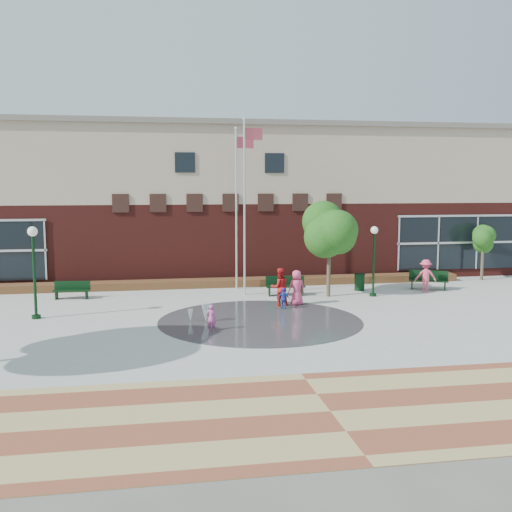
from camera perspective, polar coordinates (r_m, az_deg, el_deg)
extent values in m
plane|color=#666056|center=(21.97, 1.78, -8.00)|extent=(120.00, 120.00, 0.00)
cube|color=#A8A8A0|center=(25.78, 0.00, -5.74)|extent=(46.00, 18.00, 0.01)
cube|color=brown|center=(15.50, 7.09, -14.51)|extent=(46.00, 6.00, 0.01)
cylinder|color=#383A3D|center=(24.82, 0.39, -6.23)|extent=(8.40, 8.40, 0.01)
cube|color=#591D19|center=(38.68, -3.37, 1.86)|extent=(44.00, 10.00, 4.50)
cube|color=tan|center=(38.55, -3.42, 8.54)|extent=(44.00, 10.00, 4.50)
cube|color=slate|center=(38.68, -3.45, 11.95)|extent=(44.40, 10.40, 0.30)
cube|color=black|center=(38.60, 20.25, 1.23)|extent=(10.00, 0.12, 3.19)
cube|color=black|center=(33.34, -6.79, 8.84)|extent=(1.10, 0.10, 1.10)
cube|color=black|center=(33.97, 1.77, 8.84)|extent=(1.10, 0.10, 1.10)
cube|color=maroon|center=(33.16, -2.22, -2.90)|extent=(26.00, 1.20, 0.40)
cylinder|color=silver|center=(30.05, -1.11, 4.47)|extent=(0.11, 0.11, 8.74)
sphere|color=silver|center=(30.18, -1.13, 12.89)|extent=(0.17, 0.17, 0.17)
cube|color=#C24353|center=(30.28, -0.25, 11.56)|extent=(0.95, 0.20, 0.59)
cylinder|color=silver|center=(31.69, -1.89, 4.32)|extent=(0.11, 0.11, 8.44)
sphere|color=silver|center=(31.79, -1.92, 12.04)|extent=(0.17, 0.17, 0.17)
cube|color=#C24353|center=(31.89, -1.07, 10.76)|extent=(0.96, 0.19, 0.59)
cylinder|color=black|center=(26.59, -20.34, -1.96)|extent=(0.12, 0.12, 3.50)
cylinder|color=black|center=(26.88, -20.19, -5.47)|extent=(0.37, 0.37, 0.16)
sphere|color=silver|center=(26.37, -20.52, 2.20)|extent=(0.41, 0.41, 0.41)
cylinder|color=black|center=(30.48, 11.13, -0.87)|extent=(0.11, 0.11, 3.18)
cylinder|color=black|center=(30.72, 11.07, -3.67)|extent=(0.34, 0.34, 0.15)
sphere|color=silver|center=(30.30, 11.21, 2.44)|extent=(0.37, 0.37, 0.37)
cube|color=black|center=(30.74, -17.17, -3.16)|extent=(1.78, 0.66, 0.06)
cube|color=black|center=(30.91, -17.09, -2.69)|extent=(1.74, 0.22, 0.44)
cube|color=black|center=(30.27, 2.82, -2.90)|extent=(2.01, 0.72, 0.07)
cube|color=black|center=(30.47, 2.77, -2.36)|extent=(1.96, 0.23, 0.49)
cube|color=black|center=(33.24, 16.10, -2.26)|extent=(2.08, 1.37, 0.07)
cube|color=black|center=(33.45, 16.11, -1.75)|extent=(1.87, 0.91, 0.51)
cylinder|color=black|center=(32.16, 9.83, -2.50)|extent=(0.53, 0.53, 0.89)
cylinder|color=black|center=(32.09, 9.84, -1.69)|extent=(0.57, 0.57, 0.05)
cylinder|color=#413527|center=(30.10, 6.94, -1.23)|extent=(0.19, 0.19, 2.82)
cylinder|color=#413527|center=(37.51, 20.74, -0.64)|extent=(0.17, 0.17, 2.02)
cone|color=white|center=(24.69, -4.80, -6.34)|extent=(0.41, 0.41, 0.80)
cone|color=white|center=(24.77, -6.26, -6.31)|extent=(0.23, 0.23, 0.51)
imported|color=#D7529D|center=(23.13, -4.29, -5.91)|extent=(0.40, 0.28, 1.05)
imported|color=red|center=(27.63, 2.27, -2.99)|extent=(0.95, 0.78, 1.80)
imported|color=#F04877|center=(27.89, 3.89, -3.05)|extent=(0.88, 0.64, 1.66)
imported|color=#2241A9|center=(27.02, 2.67, -4.09)|extent=(0.61, 0.54, 0.99)
imported|color=#E9496C|center=(32.46, 15.85, -1.84)|extent=(1.25, 0.94, 1.72)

